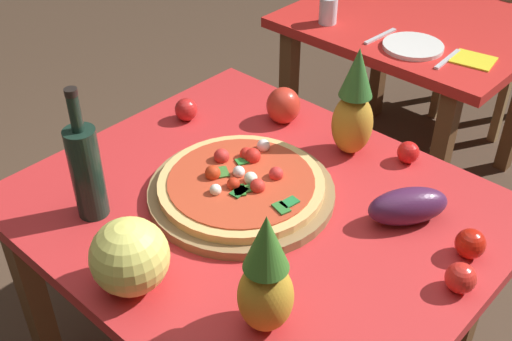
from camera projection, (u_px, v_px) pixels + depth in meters
display_table at (258, 232)px, 1.64m from camera, size 1.13×0.97×0.74m
background_table at (414, 45)px, 2.58m from camera, size 0.94×0.82×0.74m
dining_chair at (491, 34)px, 3.01m from camera, size 0.40×0.40×0.85m
pizza_board at (243, 191)px, 1.61m from camera, size 0.47×0.47×0.02m
pizza at (243, 181)px, 1.60m from camera, size 0.42×0.42×0.06m
wine_bottle at (86, 170)px, 1.49m from camera, size 0.08×0.08×0.35m
pineapple_left at (354, 108)px, 1.69m from camera, size 0.11×0.11×0.31m
pineapple_right at (266, 279)px, 1.21m from camera, size 0.11×0.11×0.29m
melon at (130, 257)px, 1.32m from camera, size 0.17×0.17×0.17m
bell_pepper at (283, 106)px, 1.88m from camera, size 0.10×0.10×0.11m
eggplant at (408, 206)px, 1.51m from camera, size 0.19×0.22×0.09m
tomato_near_board at (461, 278)px, 1.34m from camera, size 0.07×0.07×0.07m
tomato_beside_pepper at (408, 152)px, 1.72m from camera, size 0.06×0.06×0.06m
tomato_by_bottle at (470, 244)px, 1.42m from camera, size 0.07×0.07×0.07m
tomato_at_corner at (186, 110)px, 1.89m from camera, size 0.07×0.07×0.07m
drinking_glass_water at (328, 10)px, 2.45m from camera, size 0.07×0.07×0.10m
dinner_plate at (413, 46)px, 2.30m from camera, size 0.22×0.22×0.02m
fork_utensil at (380, 36)px, 2.38m from camera, size 0.03×0.18×0.01m
knife_utensil at (448, 59)px, 2.22m from camera, size 0.03×0.18×0.01m
napkin_folded at (473, 60)px, 2.22m from camera, size 0.16×0.14×0.01m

